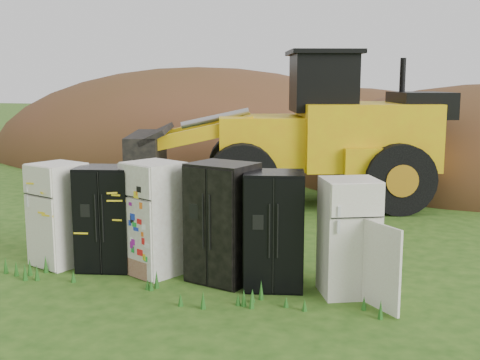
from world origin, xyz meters
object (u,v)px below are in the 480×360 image
object	(u,v)px
fridge_black_right	(274,230)
fridge_open_door	(349,237)
fridge_leftmost	(59,214)
fridge_black_side	(106,218)
fridge_dark_mid	(223,222)
wheel_loader	(284,128)
fridge_sticker	(155,218)

from	to	relation	value
fridge_black_right	fridge_open_door	bearing A→B (deg)	-11.63
fridge_leftmost	fridge_black_right	xyz separation A→B (m)	(3.70, 0.01, 0.01)
fridge_black_side	fridge_dark_mid	xyz separation A→B (m)	(2.01, 0.02, 0.07)
fridge_leftmost	fridge_black_side	world-z (taller)	fridge_leftmost
fridge_leftmost	fridge_black_right	distance (m)	3.70
fridge_open_door	wheel_loader	bearing A→B (deg)	87.45
fridge_leftmost	fridge_sticker	xyz separation A→B (m)	(1.72, 0.08, 0.04)
fridge_open_door	fridge_leftmost	bearing A→B (deg)	155.99
fridge_open_door	fridge_black_right	bearing A→B (deg)	157.57
fridge_leftmost	fridge_open_door	world-z (taller)	fridge_leftmost
fridge_sticker	fridge_dark_mid	world-z (taller)	fridge_dark_mid
fridge_sticker	wheel_loader	xyz separation A→B (m)	(0.64, 5.98, 0.99)
fridge_black_side	fridge_dark_mid	size ratio (longest dim) A/B	0.92
fridge_dark_mid	wheel_loader	xyz separation A→B (m)	(-0.52, 6.00, 0.98)
fridge_leftmost	fridge_sticker	bearing A→B (deg)	21.58
fridge_black_side	fridge_black_right	distance (m)	2.83
fridge_dark_mid	fridge_open_door	bearing A→B (deg)	15.14
fridge_black_side	fridge_dark_mid	bearing A→B (deg)	-13.34
fridge_open_door	wheel_loader	size ratio (longest dim) A/B	0.22
fridge_sticker	fridge_black_right	size ratio (longest dim) A/B	1.03
fridge_sticker	fridge_open_door	xyz separation A→B (m)	(3.08, -0.02, -0.05)
fridge_dark_mid	fridge_open_door	world-z (taller)	fridge_dark_mid
wheel_loader	fridge_black_side	bearing A→B (deg)	-123.59
fridge_sticker	fridge_dark_mid	bearing A→B (deg)	24.20
fridge_black_side	fridge_black_right	xyz separation A→B (m)	(2.83, -0.03, 0.03)
fridge_leftmost	fridge_dark_mid	xyz separation A→B (m)	(2.88, 0.06, 0.06)
fridge_dark_mid	fridge_leftmost	bearing A→B (deg)	-163.35
fridge_leftmost	fridge_black_side	bearing A→B (deg)	21.80
fridge_sticker	fridge_black_side	bearing A→B (deg)	-152.60
fridge_leftmost	fridge_open_door	size ratio (longest dim) A/B	1.02
wheel_loader	fridge_open_door	bearing A→B (deg)	-87.54
fridge_black_side	fridge_black_right	world-z (taller)	fridge_black_right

